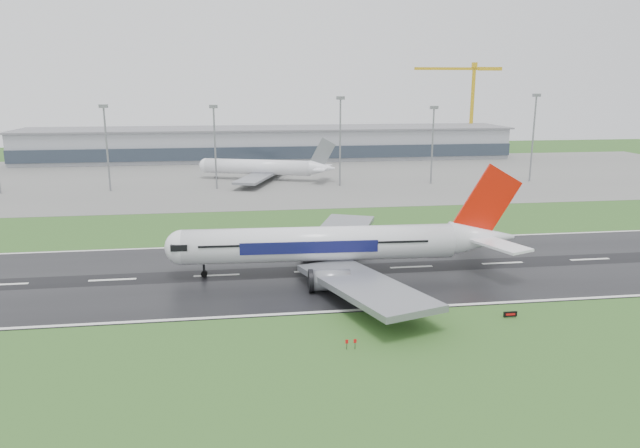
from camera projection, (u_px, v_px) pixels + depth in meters
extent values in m
plane|color=#2A551F|center=(316.00, 271.00, 118.34)|extent=(520.00, 520.00, 0.00)
cube|color=black|center=(316.00, 271.00, 118.33)|extent=(400.00, 45.00, 0.10)
cube|color=slate|center=(277.00, 177.00, 238.71)|extent=(400.00, 130.00, 0.08)
cube|color=#90939A|center=(269.00, 144.00, 294.75)|extent=(240.00, 36.00, 15.00)
cylinder|color=gray|center=(107.00, 150.00, 203.22)|extent=(0.64, 0.64, 29.12)
cylinder|color=gray|center=(215.00, 149.00, 208.17)|extent=(0.64, 0.64, 28.80)
cylinder|color=gray|center=(340.00, 144.00, 213.84)|extent=(0.64, 0.64, 31.62)
cylinder|color=gray|center=(432.00, 147.00, 218.91)|extent=(0.64, 0.64, 28.05)
cylinder|color=gray|center=(533.00, 140.00, 223.67)|extent=(0.64, 0.64, 32.40)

